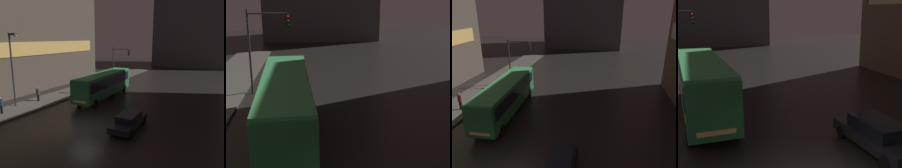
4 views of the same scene
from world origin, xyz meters
TOP-DOWN VIEW (x-y plane):
  - bus_near at (-3.50, 8.78)m, footprint 2.87×11.08m
  - traffic_light_main at (-5.46, 16.47)m, footprint 3.03×0.35m

SIDE VIEW (x-z plane):
  - bus_near at x=-3.50m, z-range 0.38..3.61m
  - traffic_light_main at x=-5.46m, z-range 1.06..7.19m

